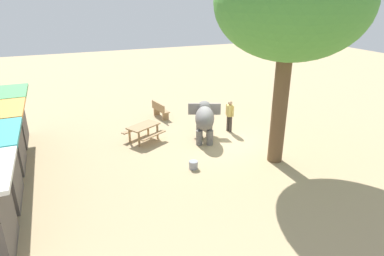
{
  "coord_description": "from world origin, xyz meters",
  "views": [
    {
      "loc": [
        -12.96,
        6.71,
        6.46
      ],
      "look_at": [
        0.15,
        1.29,
        0.8
      ],
      "focal_mm": 31.21,
      "sensor_mm": 36.0,
      "label": 1
    }
  ],
  "objects_px": {
    "shade_tree_main": "(290,4)",
    "wooden_bench": "(160,110)",
    "feed_bucket": "(193,165)",
    "elephant": "(205,118)",
    "person_handler": "(230,114)",
    "market_stall_green": "(2,122)",
    "picnic_table_near": "(143,129)"
  },
  "relations": [
    {
      "from": "wooden_bench",
      "to": "picnic_table_near",
      "type": "bearing_deg",
      "value": -41.89
    },
    {
      "from": "shade_tree_main",
      "to": "picnic_table_near",
      "type": "distance_m",
      "value": 8.28
    },
    {
      "from": "shade_tree_main",
      "to": "picnic_table_near",
      "type": "bearing_deg",
      "value": 48.15
    },
    {
      "from": "wooden_bench",
      "to": "picnic_table_near",
      "type": "relative_size",
      "value": 0.71
    },
    {
      "from": "person_handler",
      "to": "wooden_bench",
      "type": "distance_m",
      "value": 4.25
    },
    {
      "from": "elephant",
      "to": "picnic_table_near",
      "type": "relative_size",
      "value": 1.16
    },
    {
      "from": "picnic_table_near",
      "to": "market_stall_green",
      "type": "height_order",
      "value": "market_stall_green"
    },
    {
      "from": "person_handler",
      "to": "picnic_table_near",
      "type": "relative_size",
      "value": 0.8
    },
    {
      "from": "person_handler",
      "to": "market_stall_green",
      "type": "relative_size",
      "value": 0.64
    },
    {
      "from": "shade_tree_main",
      "to": "wooden_bench",
      "type": "relative_size",
      "value": 5.72
    },
    {
      "from": "shade_tree_main",
      "to": "wooden_bench",
      "type": "bearing_deg",
      "value": 22.61
    },
    {
      "from": "person_handler",
      "to": "feed_bucket",
      "type": "relative_size",
      "value": 4.5
    },
    {
      "from": "wooden_bench",
      "to": "picnic_table_near",
      "type": "height_order",
      "value": "wooden_bench"
    },
    {
      "from": "elephant",
      "to": "wooden_bench",
      "type": "relative_size",
      "value": 1.62
    },
    {
      "from": "market_stall_green",
      "to": "feed_bucket",
      "type": "distance_m",
      "value": 9.01
    },
    {
      "from": "person_handler",
      "to": "picnic_table_near",
      "type": "height_order",
      "value": "person_handler"
    },
    {
      "from": "picnic_table_near",
      "to": "feed_bucket",
      "type": "distance_m",
      "value": 3.64
    },
    {
      "from": "person_handler",
      "to": "shade_tree_main",
      "type": "height_order",
      "value": "shade_tree_main"
    },
    {
      "from": "elephant",
      "to": "wooden_bench",
      "type": "height_order",
      "value": "elephant"
    },
    {
      "from": "elephant",
      "to": "shade_tree_main",
      "type": "xyz_separation_m",
      "value": [
        -3.22,
        -1.78,
        5.13
      ]
    },
    {
      "from": "picnic_table_near",
      "to": "feed_bucket",
      "type": "relative_size",
      "value": 5.64
    },
    {
      "from": "person_handler",
      "to": "shade_tree_main",
      "type": "distance_m",
      "value": 6.34
    },
    {
      "from": "shade_tree_main",
      "to": "feed_bucket",
      "type": "distance_m",
      "value": 6.96
    },
    {
      "from": "elephant",
      "to": "feed_bucket",
      "type": "xyz_separation_m",
      "value": [
        -2.59,
        1.66,
        -0.89
      ]
    },
    {
      "from": "elephant",
      "to": "shade_tree_main",
      "type": "bearing_deg",
      "value": -127.64
    },
    {
      "from": "elephant",
      "to": "shade_tree_main",
      "type": "distance_m",
      "value": 6.31
    },
    {
      "from": "wooden_bench",
      "to": "market_stall_green",
      "type": "distance_m",
      "value": 7.77
    },
    {
      "from": "feed_bucket",
      "to": "shade_tree_main",
      "type": "bearing_deg",
      "value": -100.42
    },
    {
      "from": "shade_tree_main",
      "to": "wooden_bench",
      "type": "distance_m",
      "value": 9.39
    },
    {
      "from": "wooden_bench",
      "to": "feed_bucket",
      "type": "height_order",
      "value": "wooden_bench"
    },
    {
      "from": "elephant",
      "to": "market_stall_green",
      "type": "relative_size",
      "value": 0.93
    },
    {
      "from": "market_stall_green",
      "to": "feed_bucket",
      "type": "relative_size",
      "value": 7.0
    }
  ]
}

